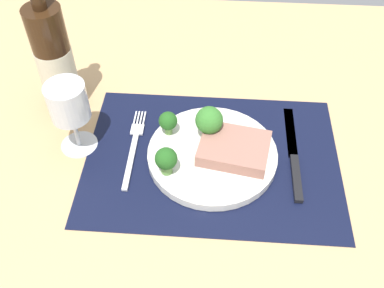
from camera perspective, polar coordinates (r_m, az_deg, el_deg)
The scene contains 11 objects.
ground_plane at distance 81.38cm, azimuth 2.41°, elevation -2.58°, with size 140.00×110.00×3.00cm, color tan.
placemat at distance 80.12cm, azimuth 2.45°, elevation -1.83°, with size 45.51×32.82×0.30cm, color black.
plate at distance 79.40cm, azimuth 2.47°, elevation -1.39°, with size 23.19×23.19×1.60cm, color silver.
steak at distance 77.82cm, azimuth 5.29°, elevation -0.66°, with size 11.98×9.37×2.46cm, color #9E6B5B.
broccoli_front_edge at distance 79.94cm, azimuth -3.25°, elevation 2.91°, with size 3.40×3.40×4.78cm.
broccoli_center at distance 73.55cm, azimuth -3.51°, elevation -2.01°, with size 3.82×3.82×5.34cm.
broccoli_back_left at distance 78.48cm, azimuth 2.07°, elevation 3.05°, with size 4.99×4.99×6.59cm.
fork at distance 82.07cm, azimuth -7.66°, elevation -0.34°, with size 2.40×19.20×0.50cm.
knife at distance 81.42cm, azimuth 12.86°, elevation -1.85°, with size 1.80×23.00×0.80cm.
wine_bottle at distance 86.72cm, azimuth -17.39°, elevation 10.31°, with size 6.84×6.84×31.12cm.
wine_glass at distance 78.26cm, azimuth -15.72°, elevation 4.74°, with size 6.88×6.88×14.15cm.
Camera 1 is at (0.21, -51.90, 61.19)cm, focal length 41.44 mm.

